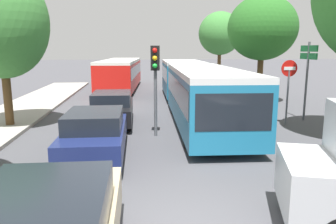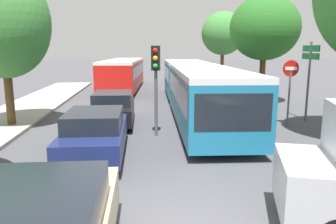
# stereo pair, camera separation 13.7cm
# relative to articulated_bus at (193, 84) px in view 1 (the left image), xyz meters

# --- Properties ---
(kerb_strip_left) EXTENTS (3.20, 31.61, 0.14)m
(kerb_strip_left) POSITION_rel_articulated_bus_xyz_m (-9.09, -1.05, -1.37)
(kerb_strip_left) COLOR #9E998E
(kerb_strip_left) RESTS_ON ground
(articulated_bus) EXTENTS (3.17, 16.84, 2.49)m
(articulated_bus) POSITION_rel_articulated_bus_xyz_m (0.00, 0.00, 0.00)
(articulated_bus) COLOR teal
(articulated_bus) RESTS_ON ground
(city_bus_rear) EXTENTS (3.34, 11.48, 2.44)m
(city_bus_rear) POSITION_rel_articulated_bus_xyz_m (-4.18, 9.76, -0.03)
(city_bus_rear) COLOR red
(city_bus_rear) RESTS_ON ground
(queued_car_navy) EXTENTS (1.79, 4.16, 1.44)m
(queued_car_navy) POSITION_rel_articulated_bus_xyz_m (-4.31, -7.22, -0.71)
(queued_car_navy) COLOR navy
(queued_car_navy) RESTS_ON ground
(queued_car_black) EXTENTS (1.78, 4.14, 1.43)m
(queued_car_black) POSITION_rel_articulated_bus_xyz_m (-4.10, -2.73, -0.71)
(queued_car_black) COLOR black
(queued_car_black) RESTS_ON ground
(traffic_light) EXTENTS (0.35, 0.38, 3.40)m
(traffic_light) POSITION_rel_articulated_bus_xyz_m (-2.32, -4.93, 1.06)
(traffic_light) COLOR #56595E
(traffic_light) RESTS_ON ground
(no_entry_sign) EXTENTS (0.70, 0.08, 2.82)m
(no_entry_sign) POSITION_rel_articulated_bus_xyz_m (3.46, -3.70, 0.44)
(no_entry_sign) COLOR #56595E
(no_entry_sign) RESTS_ON ground
(direction_sign_post) EXTENTS (0.10, 1.40, 3.60)m
(direction_sign_post) POSITION_rel_articulated_bus_xyz_m (4.76, -2.81, 1.12)
(direction_sign_post) COLOR #56595E
(direction_sign_post) RESTS_ON ground
(tree_right_mid) EXTENTS (4.14, 4.14, 6.44)m
(tree_right_mid) POSITION_rel_articulated_bus_xyz_m (4.59, 2.44, 3.07)
(tree_right_mid) COLOR #51381E
(tree_right_mid) RESTS_ON ground
(tree_right_far) EXTENTS (4.10, 4.10, 6.81)m
(tree_right_far) POSITION_rel_articulated_bus_xyz_m (5.17, 14.57, 3.31)
(tree_right_far) COLOR #51381E
(tree_right_far) RESTS_ON ground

